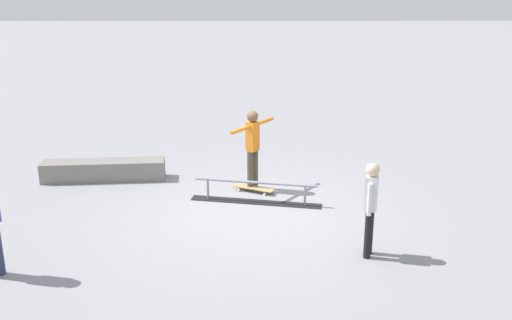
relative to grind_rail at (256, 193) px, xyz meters
name	(u,v)px	position (x,y,z in m)	size (l,w,h in m)	color
ground_plane	(251,211)	(0.09, 0.42, -0.18)	(60.00, 60.00, 0.00)	gray
grind_rail	(256,193)	(0.00, 0.00, 0.00)	(2.43, 0.69, 0.42)	black
skate_ledge	(103,170)	(3.08, -1.21, 0.02)	(2.46, 0.44, 0.40)	gray
skater_main	(253,144)	(0.06, -0.66, 0.73)	(0.83, 1.05, 1.57)	brown
skateboard_main	(254,188)	(0.03, -0.53, -0.11)	(0.81, 0.52, 0.09)	tan
bystander_white_shirt	(371,204)	(-1.70, 2.10, 0.66)	(0.23, 0.34, 1.50)	black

